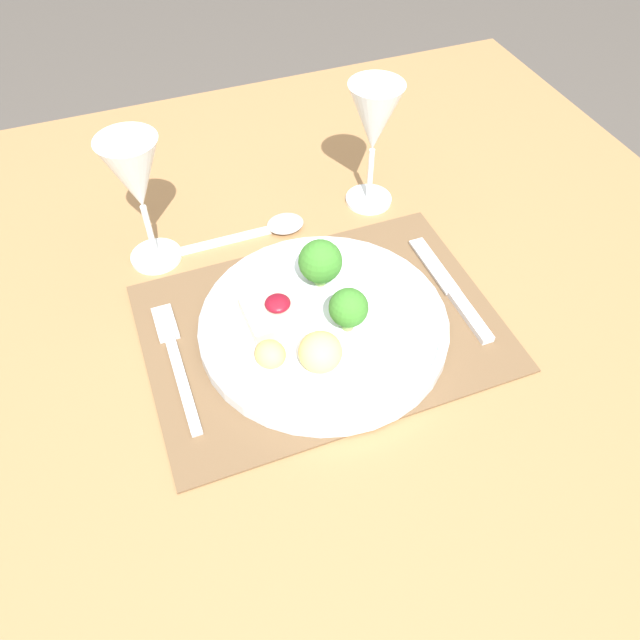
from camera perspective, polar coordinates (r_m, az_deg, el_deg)
ground_plane at (r=1.41m, az=0.08°, el=-20.91°), size 8.00×8.00×0.00m
dining_table at (r=0.82m, az=0.14°, el=-4.73°), size 1.20×1.19×0.75m
placemat at (r=0.75m, az=0.15°, el=-0.64°), size 0.42×0.30×0.00m
dinner_plate at (r=0.73m, az=-0.11°, el=-0.14°), size 0.30×0.30×0.08m
fork at (r=0.74m, az=-13.12°, el=-3.23°), size 0.02×0.19×0.01m
knife at (r=0.80m, az=12.19°, el=2.32°), size 0.02×0.19×0.01m
spoon at (r=0.88m, az=-4.33°, el=8.46°), size 0.18×0.04×0.02m
wine_glass_near at (r=0.86m, az=4.97°, el=17.49°), size 0.07×0.07×0.18m
wine_glass_far at (r=0.79m, az=-16.49°, el=12.20°), size 0.07×0.07×0.18m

